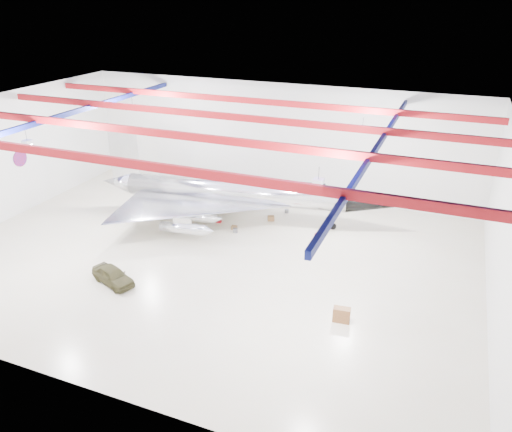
% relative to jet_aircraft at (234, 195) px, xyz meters
% --- Properties ---
extents(floor, '(40.00, 40.00, 0.00)m').
position_rel_jet_aircraft_xyz_m(floor, '(0.92, -7.01, -2.45)').
color(floor, beige).
rests_on(floor, ground).
extents(wall_back, '(40.00, 0.00, 40.00)m').
position_rel_jet_aircraft_xyz_m(wall_back, '(0.92, 7.99, 3.05)').
color(wall_back, silver).
rests_on(wall_back, floor).
extents(wall_left, '(0.00, 30.00, 30.00)m').
position_rel_jet_aircraft_xyz_m(wall_left, '(-19.08, -7.01, 3.05)').
color(wall_left, silver).
rests_on(wall_left, floor).
extents(wall_right, '(0.00, 30.00, 30.00)m').
position_rel_jet_aircraft_xyz_m(wall_right, '(20.92, -7.01, 3.05)').
color(wall_right, silver).
rests_on(wall_right, floor).
extents(ceiling, '(40.00, 40.00, 0.00)m').
position_rel_jet_aircraft_xyz_m(ceiling, '(0.92, -7.01, 8.55)').
color(ceiling, '#0A0F38').
rests_on(ceiling, wall_back).
extents(ceiling_structure, '(39.50, 29.50, 1.08)m').
position_rel_jet_aircraft_xyz_m(ceiling_structure, '(0.92, -7.01, 7.88)').
color(ceiling_structure, maroon).
rests_on(ceiling_structure, ceiling).
extents(wall_roundel, '(0.10, 1.50, 1.50)m').
position_rel_jet_aircraft_xyz_m(wall_roundel, '(-19.02, -5.01, 2.55)').
color(wall_roundel, '#B21414').
rests_on(wall_roundel, wall_left).
extents(jet_aircraft, '(27.28, 17.94, 7.47)m').
position_rel_jet_aircraft_xyz_m(jet_aircraft, '(0.00, 0.00, 0.00)').
color(jet_aircraft, silver).
rests_on(jet_aircraft, floor).
extents(jeep, '(3.96, 2.64, 1.25)m').
position_rel_jet_aircraft_xyz_m(jeep, '(-3.50, -12.99, -1.82)').
color(jeep, '#3E3B1F').
rests_on(jeep, floor).
extents(desk, '(1.11, 0.64, 0.97)m').
position_rel_jet_aircraft_xyz_m(desk, '(12.43, -11.35, -1.96)').
color(desk, brown).
rests_on(desk, floor).
extents(crate_ply, '(0.58, 0.47, 0.39)m').
position_rel_jet_aircraft_xyz_m(crate_ply, '(-3.80, -1.57, -2.25)').
color(crate_ply, olive).
rests_on(crate_ply, floor).
extents(toolbox_red, '(0.51, 0.44, 0.32)m').
position_rel_jet_aircraft_xyz_m(toolbox_red, '(-1.10, -1.00, -2.29)').
color(toolbox_red, maroon).
rests_on(toolbox_red, floor).
extents(engine_drum, '(0.43, 0.43, 0.37)m').
position_rel_jet_aircraft_xyz_m(engine_drum, '(1.13, -2.35, -2.26)').
color(engine_drum, '#59595B').
rests_on(engine_drum, floor).
extents(parts_bin, '(0.74, 0.68, 0.42)m').
position_rel_jet_aircraft_xyz_m(parts_bin, '(3.10, 1.10, -2.24)').
color(parts_bin, olive).
rests_on(parts_bin, floor).
extents(crate_small, '(0.46, 0.39, 0.30)m').
position_rel_jet_aircraft_xyz_m(crate_small, '(-5.85, -0.74, -2.30)').
color(crate_small, '#59595B').
rests_on(crate_small, floor).
extents(tool_chest, '(0.63, 0.63, 0.43)m').
position_rel_jet_aircraft_xyz_m(tool_chest, '(7.95, -0.82, -2.23)').
color(tool_chest, maroon).
rests_on(tool_chest, floor).
extents(oil_barrel, '(0.51, 0.43, 0.34)m').
position_rel_jet_aircraft_xyz_m(oil_barrel, '(0.79, -1.81, -2.28)').
color(oil_barrel, olive).
rests_on(oil_barrel, floor).
extents(spares_box, '(0.41, 0.41, 0.33)m').
position_rel_jet_aircraft_xyz_m(spares_box, '(3.86, 3.26, -2.28)').
color(spares_box, '#59595B').
rests_on(spares_box, floor).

